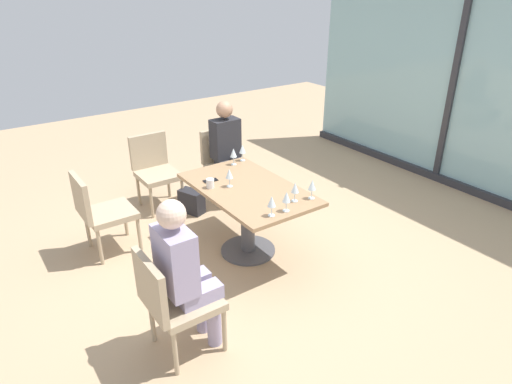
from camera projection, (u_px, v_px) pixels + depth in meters
The scene contains 19 objects.
ground_plane at pixel (248, 251), 4.64m from camera, with size 12.00×12.00×0.00m, color tan.
window_wall_backdrop at pixel (453, 93), 5.77m from camera, with size 4.67×0.10×2.70m.
dining_table_main at pixel (248, 204), 4.40m from camera, with size 1.39×0.83×0.73m.
chair_far_left at pixel (224, 161), 5.58m from camera, with size 0.50×0.46×0.87m.
chair_front_right at pixel (173, 298), 3.18m from camera, with size 0.46×0.50×0.87m.
chair_front_left at pixel (99, 209), 4.41m from camera, with size 0.46×0.50×0.87m.
chair_side_end at pixel (155, 167), 5.39m from camera, with size 0.50×0.46×0.87m.
person_far_left at pixel (228, 148), 5.41m from camera, with size 0.39×0.34×1.26m.
person_front_right at pixel (184, 269), 3.15m from camera, with size 0.34×0.39×1.26m.
wine_glass_0 at pixel (295, 188), 3.99m from camera, with size 0.07×0.07×0.18m.
wine_glass_1 at pixel (312, 185), 4.04m from camera, with size 0.07×0.07×0.18m.
wine_glass_2 at pixel (229, 174), 4.28m from camera, with size 0.07×0.07×0.18m.
wine_glass_3 at pixel (272, 202), 3.75m from camera, with size 0.07×0.07×0.18m.
wine_glass_4 at pixel (286, 197), 3.82m from camera, with size 0.07×0.07×0.18m.
wine_glass_5 at pixel (233, 153), 4.79m from camera, with size 0.07×0.07×0.18m.
wine_glass_6 at pixel (242, 149), 4.89m from camera, with size 0.07×0.07×0.18m.
coffee_cup at pixel (210, 183), 4.29m from camera, with size 0.08×0.08×0.09m, color white.
cell_phone_on_table at pixel (210, 181), 4.45m from camera, with size 0.07×0.14×0.01m, color black.
handbag_0 at pixel (192, 201), 5.35m from camera, with size 0.30×0.16×0.28m, color #232328.
Camera 1 is at (3.26, -2.18, 2.56)m, focal length 31.42 mm.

